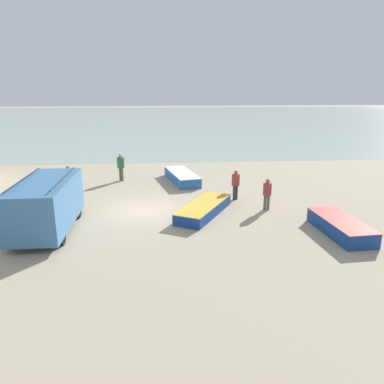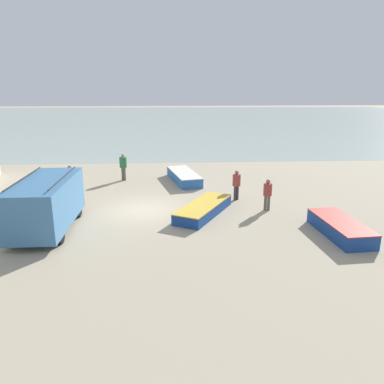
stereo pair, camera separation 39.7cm
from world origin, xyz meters
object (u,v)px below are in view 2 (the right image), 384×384
(fishing_rowboat_0, at_px, (205,208))
(fisherman_1, at_px, (268,192))
(fishing_rowboat_2, at_px, (338,226))
(fisherman_0, at_px, (123,164))
(fisherman_3, at_px, (237,182))
(parked_van, at_px, (46,202))
(fisherman_2, at_px, (71,178))
(fishing_rowboat_1, at_px, (183,176))

(fishing_rowboat_0, relative_size, fisherman_1, 3.04)
(fishing_rowboat_2, height_order, fisherman_1, fisherman_1)
(fishing_rowboat_0, relative_size, fisherman_0, 2.73)
(fisherman_3, bearing_deg, parked_van, -97.55)
(fishing_rowboat_0, xyz_separation_m, fisherman_3, (1.92, 2.18, 0.71))
(fisherman_1, bearing_deg, fisherman_2, 93.30)
(fishing_rowboat_1, xyz_separation_m, fisherman_0, (-3.95, 0.35, 0.76))
(fisherman_3, bearing_deg, fishing_rowboat_1, -179.17)
(parked_van, xyz_separation_m, fisherman_1, (10.20, 2.03, -0.27))
(fishing_rowboat_1, relative_size, fisherman_1, 3.23)
(fisherman_1, height_order, fisherman_2, fisherman_2)
(fishing_rowboat_0, distance_m, fisherman_2, 8.04)
(fisherman_1, bearing_deg, fishing_rowboat_0, 114.57)
(fishing_rowboat_2, height_order, fisherman_0, fisherman_0)
(fisherman_0, relative_size, fisherman_3, 1.09)
(fishing_rowboat_0, distance_m, fisherman_3, 2.99)
(fishing_rowboat_1, bearing_deg, parked_van, 130.73)
(fisherman_1, bearing_deg, fisherman_3, 52.72)
(fisherman_1, distance_m, fisherman_2, 10.88)
(fishing_rowboat_0, height_order, fisherman_1, fisherman_1)
(fishing_rowboat_0, bearing_deg, parked_van, 132.54)
(fisherman_1, relative_size, fisherman_3, 0.98)
(fishing_rowboat_2, relative_size, fisherman_0, 2.42)
(parked_van, relative_size, fishing_rowboat_1, 1.00)
(parked_van, height_order, fisherman_1, parked_van)
(fisherman_0, distance_m, fisherman_2, 4.45)
(parked_van, bearing_deg, fisherman_1, -79.21)
(fisherman_0, bearing_deg, fishing_rowboat_2, -93.16)
(fisherman_2, distance_m, fisherman_3, 9.28)
(fishing_rowboat_0, bearing_deg, fishing_rowboat_2, -89.52)
(fishing_rowboat_1, bearing_deg, fishing_rowboat_2, -159.43)
(parked_van, relative_size, fishing_rowboat_0, 1.06)
(fishing_rowboat_0, xyz_separation_m, fisherman_1, (3.17, 0.30, 0.69))
(fisherman_1, xyz_separation_m, fisherman_2, (-10.46, 2.98, 0.12))
(fishing_rowboat_1, xyz_separation_m, fisherman_3, (2.78, -4.45, 0.67))
(fisherman_3, bearing_deg, fishing_rowboat_2, 3.45)
(fishing_rowboat_0, bearing_deg, fishing_rowboat_1, 36.11)
(fishing_rowboat_2, height_order, fisherman_3, fisherman_3)
(parked_van, height_order, fishing_rowboat_0, parked_van)
(parked_van, distance_m, fisherman_1, 10.41)
(fishing_rowboat_0, bearing_deg, fisherman_2, 94.49)
(fisherman_2, bearing_deg, fisherman_1, 152.19)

